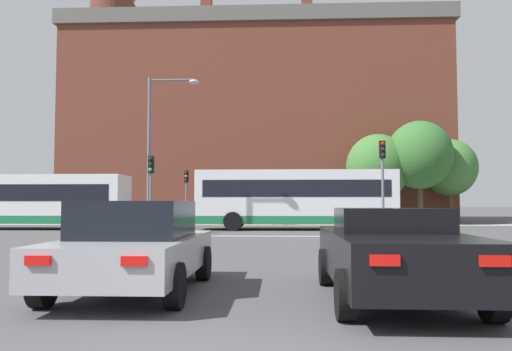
# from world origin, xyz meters

# --- Properties ---
(stop_line_strip) EXTENTS (8.08, 0.30, 0.01)m
(stop_line_strip) POSITION_xyz_m (0.00, 18.70, 0.00)
(stop_line_strip) COLOR silver
(stop_line_strip) RESTS_ON ground_plane
(far_pavement) EXTENTS (68.98, 2.50, 0.01)m
(far_pavement) POSITION_xyz_m (0.00, 30.49, 0.01)
(far_pavement) COLOR gray
(far_pavement) RESTS_ON ground_plane
(brick_civic_building) EXTENTS (31.34, 11.65, 23.07)m
(brick_civic_building) POSITION_xyz_m (-1.65, 39.75, 8.62)
(brick_civic_building) COLOR brown
(brick_civic_building) RESTS_ON ground_plane
(car_saloon_left) EXTENTS (2.07, 4.25, 1.48)m
(car_saloon_left) POSITION_xyz_m (-1.80, 4.71, 0.75)
(car_saloon_left) COLOR #9E9EA3
(car_saloon_left) RESTS_ON ground_plane
(car_roadster_right) EXTENTS (2.02, 4.43, 1.37)m
(car_roadster_right) POSITION_xyz_m (2.27, 4.21, 0.71)
(car_roadster_right) COLOR black
(car_roadster_right) RESTS_ON ground_plane
(bus_crossing_lead) EXTENTS (10.82, 2.74, 3.24)m
(bus_crossing_lead) POSITION_xyz_m (1.48, 24.14, 1.74)
(bus_crossing_lead) COLOR silver
(bus_crossing_lead) RESTS_ON ground_plane
(bus_crossing_trailing) EXTENTS (12.13, 2.69, 3.02)m
(bus_crossing_trailing) POSITION_xyz_m (-14.07, 24.03, 1.62)
(bus_crossing_trailing) COLOR silver
(bus_crossing_trailing) RESTS_ON ground_plane
(traffic_light_far_left) EXTENTS (0.26, 0.31, 3.65)m
(traffic_light_far_left) POSITION_xyz_m (-5.57, 29.47, 2.48)
(traffic_light_far_left) COLOR slate
(traffic_light_far_left) RESTS_ON ground_plane
(traffic_light_near_right) EXTENTS (0.26, 0.31, 4.28)m
(traffic_light_near_right) POSITION_xyz_m (5.26, 19.28, 2.88)
(traffic_light_near_right) COLOR slate
(traffic_light_near_right) RESTS_ON ground_plane
(traffic_light_near_left) EXTENTS (0.26, 0.31, 3.66)m
(traffic_light_near_left) POSITION_xyz_m (-5.39, 19.51, 2.49)
(traffic_light_near_left) COLOR slate
(traffic_light_near_left) RESTS_ON ground_plane
(street_lamp_junction) EXTENTS (2.51, 0.36, 7.61)m
(street_lamp_junction) POSITION_xyz_m (-5.30, 20.36, 4.66)
(street_lamp_junction) COLOR slate
(street_lamp_junction) RESTS_ON ground_plane
(pedestrian_waiting) EXTENTS (0.44, 0.29, 1.67)m
(pedestrian_waiting) POSITION_xyz_m (-3.44, 30.78, 0.98)
(pedestrian_waiting) COLOR brown
(pedestrian_waiting) RESTS_ON ground_plane
(pedestrian_walking_east) EXTENTS (0.32, 0.44, 1.76)m
(pedestrian_walking_east) POSITION_xyz_m (0.22, 30.25, 1.04)
(pedestrian_walking_east) COLOR #333851
(pedestrian_walking_east) RESTS_ON ground_plane
(pedestrian_walking_west) EXTENTS (0.23, 0.41, 1.61)m
(pedestrian_walking_west) POSITION_xyz_m (1.44, 30.64, 0.93)
(pedestrian_walking_west) COLOR black
(pedestrian_walking_west) RESTS_ON ground_plane
(tree_by_building) EXTENTS (3.89, 3.89, 6.08)m
(tree_by_building) POSITION_xyz_m (12.92, 33.08, 4.03)
(tree_by_building) COLOR #4C3823
(tree_by_building) RESTS_ON ground_plane
(tree_kerbside) EXTENTS (4.47, 4.47, 7.13)m
(tree_kerbside) POSITION_xyz_m (10.25, 31.18, 4.76)
(tree_kerbside) COLOR #4C3823
(tree_kerbside) RESTS_ON ground_plane
(tree_distant) EXTENTS (4.38, 4.38, 6.29)m
(tree_distant) POSITION_xyz_m (7.50, 31.66, 3.98)
(tree_distant) COLOR #4C3823
(tree_distant) RESTS_ON ground_plane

